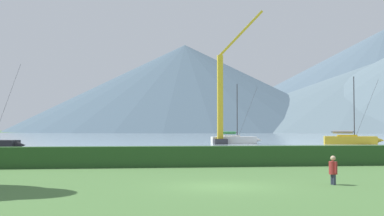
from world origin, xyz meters
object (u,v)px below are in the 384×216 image
sailboat_slip_4 (234,139)px  person_seated_viewer (333,169)px  dock_crane (222,102)px  sailboat_slip_0 (351,139)px

sailboat_slip_4 → person_seated_viewer: size_ratio=7.58×
sailboat_slip_4 → dock_crane: dock_crane is taller
sailboat_slip_4 → person_seated_viewer: sailboat_slip_4 is taller
person_seated_viewer → sailboat_slip_4: bearing=77.3°
sailboat_slip_0 → person_seated_viewer: bearing=-97.8°
dock_crane → sailboat_slip_0: bearing=-9.7°
sailboat_slip_0 → sailboat_slip_4: sailboat_slip_0 is taller
sailboat_slip_0 → dock_crane: 20.44m
sailboat_slip_4 → person_seated_viewer: 58.28m
sailboat_slip_0 → person_seated_viewer: sailboat_slip_0 is taller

